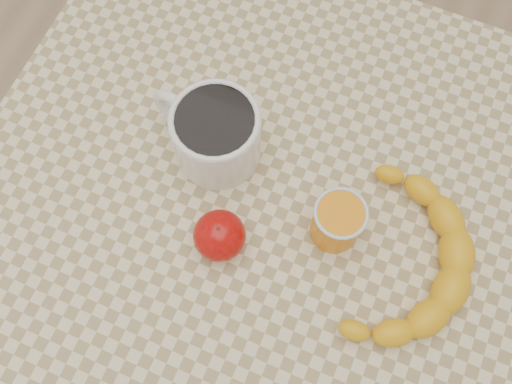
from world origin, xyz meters
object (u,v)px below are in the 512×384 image
at_px(orange_juice_glass, 337,222).
at_px(banana, 406,262).
at_px(table, 256,216).
at_px(apple, 220,235).
at_px(coffee_mug, 214,133).

distance_m(orange_juice_glass, banana, 0.10).
relative_size(table, apple, 9.26).
xyz_separation_m(coffee_mug, orange_juice_glass, (0.19, -0.05, -0.01)).
bearing_deg(table, apple, -103.27).
distance_m(table, banana, 0.24).
height_order(coffee_mug, apple, coffee_mug).
height_order(coffee_mug, orange_juice_glass, coffee_mug).
relative_size(coffee_mug, apple, 2.01).
relative_size(orange_juice_glass, banana, 0.27).
distance_m(table, orange_juice_glass, 0.17).
bearing_deg(coffee_mug, apple, -63.41).
bearing_deg(apple, banana, 15.20).
bearing_deg(orange_juice_glass, coffee_mug, 166.28).
xyz_separation_m(table, apple, (-0.02, -0.08, 0.12)).
xyz_separation_m(coffee_mug, apple, (0.06, -0.12, -0.02)).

